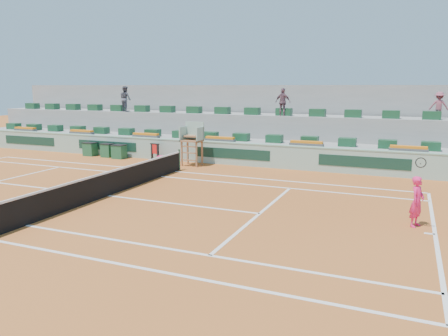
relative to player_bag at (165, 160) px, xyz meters
The scene contains 20 objects.
ground 7.67m from the player_bag, 76.75° to the right, with size 90.00×90.00×0.00m, color #A2501F.
seating_tier_lower 3.71m from the player_bag, 61.52° to the left, with size 36.00×4.00×1.20m, color #979794.
seating_tier_upper 5.26m from the player_bag, 70.04° to the left, with size 36.00×2.40×2.60m, color #979794.
stadium_back_wall 6.97m from the player_bag, 74.74° to the left, with size 36.00×0.40×4.40m, color #979794.
player_bag is the anchor object (origin of this frame).
spectator_left 7.51m from the player_bag, 143.45° to the left, with size 0.85×0.66×1.74m, color #4C4C59.
spectator_mid 7.69m from the player_bag, 34.56° to the left, with size 0.95×0.40×1.62m, color #6E4957.
spectator_right 15.11m from the player_bag, 17.75° to the left, with size 0.94×0.54×1.45m, color #8E4757.
court_lines 7.67m from the player_bag, 76.75° to the right, with size 23.89×11.09×0.01m.
tennis_net 7.67m from the player_bag, 76.75° to the right, with size 0.10×11.97×1.10m.
advertising_hoarding 2.11m from the player_bag, 30.19° to the left, with size 36.00×0.34×1.26m.
umpire_chair 2.21m from the player_bag, ahead, with size 1.10×0.90×2.40m.
seat_row_lower 3.17m from the player_bag, 53.08° to the left, with size 32.90×0.60×0.44m.
seat_row_upper 5.28m from the player_bag, 67.48° to the left, with size 32.90×0.60×0.44m.
flower_planters 1.93m from the player_bag, 80.51° to the left, with size 26.80×0.36×0.28m.
drink_cooler_a 3.44m from the player_bag, behind, with size 0.78×0.68×0.84m.
drink_cooler_b 4.43m from the player_bag, behind, with size 0.70×0.61×0.84m.
drink_cooler_c 5.78m from the player_bag, behind, with size 0.77×0.67×0.84m.
towel_rack 1.14m from the player_bag, 154.25° to the left, with size 0.60×0.10×1.03m.
tennis_player 14.79m from the player_bag, 27.62° to the right, with size 0.57×0.90×2.28m.
Camera 1 is at (10.93, -13.85, 4.35)m, focal length 35.00 mm.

